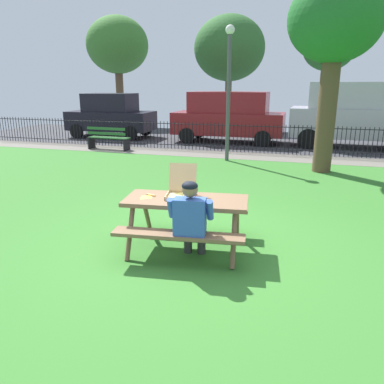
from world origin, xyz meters
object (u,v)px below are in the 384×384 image
picnic_table_foreground (186,210)px  far_tree_midleft (229,49)px  lamp_post_walkway (229,81)px  parked_car_left (229,116)px  parked_car_far_left (111,115)px  far_tree_center (329,48)px  pizza_box_open (181,190)px  adult_at_table (191,218)px  parked_car_center (355,113)px  far_tree_left (118,46)px  tree_near_table (335,25)px  park_bench_left (108,139)px  pizza_slice_on_table (147,196)px

picnic_table_foreground → far_tree_midleft: bearing=99.0°
lamp_post_walkway → parked_car_left: 4.31m
parked_car_far_left → far_tree_center: bearing=32.6°
pizza_box_open → lamp_post_walkway: (-0.61, 6.69, 1.63)m
far_tree_center → adult_at_table: bearing=-97.7°
adult_at_table → far_tree_center: bearing=82.3°
pizza_box_open → parked_car_far_left: (-6.86, 10.70, 0.15)m
pizza_box_open → lamp_post_walkway: size_ratio=0.13×
parked_car_center → far_tree_left: bearing=154.9°
tree_near_table → parked_car_left: size_ratio=1.10×
parked_car_far_left → parked_car_center: bearing=-0.0°
lamp_post_walkway → tree_near_table: tree_near_table is taller
parked_car_left → far_tree_left: bearing=142.9°
adult_at_table → lamp_post_walkway: bearing=97.3°
park_bench_left → parked_car_center: (8.87, 3.17, 0.89)m
far_tree_center → park_bench_left: bearing=-130.8°
adult_at_table → parked_car_center: size_ratio=0.25×
pizza_slice_on_table → tree_near_table: 7.35m
park_bench_left → lamp_post_walkway: 5.21m
picnic_table_foreground → tree_near_table: (2.16, 6.01, 3.26)m
parked_car_far_left → far_tree_left: (-2.57, 6.09, 3.60)m
parked_car_left → parked_car_center: size_ratio=0.97×
pizza_box_open → parked_car_left: parked_car_left is taller
far_tree_midleft → adult_at_table: bearing=-80.5°
pizza_box_open → tree_near_table: 7.00m
picnic_table_foreground → park_bench_left: bearing=125.4°
adult_at_table → far_tree_center: (2.35, 17.38, 3.55)m
park_bench_left → parked_car_center: bearing=19.7°
parked_car_center → parked_car_left: bearing=180.0°
pizza_slice_on_table → park_bench_left: 9.10m
far_tree_left → parked_car_left: bearing=-37.1°
lamp_post_walkway → far_tree_left: far_tree_left is taller
parked_car_center → far_tree_center: size_ratio=0.87×
parked_car_center → park_bench_left: bearing=-160.3°
pizza_box_open → park_bench_left: (-5.32, 7.52, -0.44)m
picnic_table_foreground → adult_at_table: size_ratio=1.65×
adult_at_table → parked_car_far_left: 13.38m
park_bench_left → far_tree_center: bearing=49.2°
adult_at_table → far_tree_midleft: bearing=99.5°
park_bench_left → parked_car_far_left: (-1.54, 3.17, 0.59)m
parked_car_center → far_tree_midleft: 9.14m
tree_near_table → parked_car_far_left: 10.69m
pizza_slice_on_table → picnic_table_foreground: bearing=6.8°
parked_car_center → far_tree_midleft: (-6.13, 6.09, 2.97)m
pizza_box_open → adult_at_table: (0.33, -0.59, -0.20)m
adult_at_table → far_tree_left: (-9.75, 17.38, 3.95)m
pizza_slice_on_table → pizza_box_open: bearing=20.6°
parked_car_far_left → parked_car_center: (10.41, -0.00, 0.29)m
lamp_post_walkway → adult_at_table: bearing=-82.7°
tree_near_table → parked_car_far_left: size_ratio=1.30×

